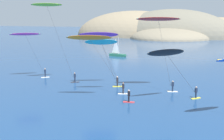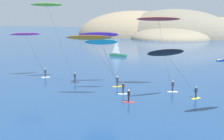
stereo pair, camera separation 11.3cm
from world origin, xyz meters
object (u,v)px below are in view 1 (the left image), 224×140
at_px(kitesurfer_cyan, 103,46).
at_px(kitesurfer_black, 168,56).
at_px(kitesurfer_purple, 100,38).
at_px(kitesurfer_red, 159,23).
at_px(kitesurfer_lime, 49,12).
at_px(sailboat_near, 118,54).
at_px(kitesurfer_magenta, 27,37).
at_px(kitesurfer_orange, 92,43).

relative_size(kitesurfer_cyan, kitesurfer_black, 1.13).
distance_m(kitesurfer_purple, kitesurfer_red, 9.47).
bearing_deg(kitesurfer_black, kitesurfer_cyan, 175.60).
xyz_separation_m(kitesurfer_cyan, kitesurfer_lime, (-10.44, 2.88, 4.88)).
relative_size(kitesurfer_purple, kitesurfer_red, 0.80).
distance_m(sailboat_near, kitesurfer_cyan, 41.18).
bearing_deg(kitesurfer_lime, kitesurfer_black, -10.33).
xyz_separation_m(kitesurfer_lime, kitesurfer_magenta, (-6.42, 2.35, -4.36)).
relative_size(kitesurfer_cyan, kitesurfer_lime, 0.61).
height_order(kitesurfer_purple, kitesurfer_orange, kitesurfer_orange).
relative_size(sailboat_near, kitesurfer_cyan, 0.74).
xyz_separation_m(kitesurfer_orange, kitesurfer_black, (9.06, 3.38, -1.66)).
relative_size(kitesurfer_lime, kitesurfer_red, 1.20).
bearing_deg(kitesurfer_lime, kitesurfer_orange, -33.22).
xyz_separation_m(sailboat_near, kitesurfer_purple, (9.18, -35.25, 7.20)).
height_order(kitesurfer_purple, kitesurfer_lime, kitesurfer_lime).
height_order(kitesurfer_cyan, kitesurfer_black, kitesurfer_cyan).
distance_m(kitesurfer_lime, kitesurfer_magenta, 8.11).
relative_size(sailboat_near, kitesurfer_lime, 0.45).
xyz_separation_m(kitesurfer_cyan, kitesurfer_red, (7.06, 4.01, 3.19)).
distance_m(kitesurfer_purple, kitesurfer_orange, 8.27).
xyz_separation_m(kitesurfer_purple, kitesurfer_red, (9.18, 0.16, 2.31)).
bearing_deg(kitesurfer_black, sailboat_near, 117.32).
bearing_deg(kitesurfer_orange, kitesurfer_magenta, 151.36).
relative_size(kitesurfer_cyan, kitesurfer_red, 0.73).
height_order(kitesurfer_cyan, kitesurfer_red, kitesurfer_red).
xyz_separation_m(kitesurfer_cyan, kitesurfer_magenta, (-16.86, 5.23, 0.52)).
distance_m(kitesurfer_lime, kitesurfer_red, 17.61).
bearing_deg(sailboat_near, kitesurfer_cyan, -73.88).
bearing_deg(kitesurfer_magenta, kitesurfer_orange, -28.64).
bearing_deg(kitesurfer_purple, kitesurfer_magenta, 174.66).
bearing_deg(kitesurfer_magenta, kitesurfer_cyan, -17.22).
height_order(kitesurfer_orange, kitesurfer_black, kitesurfer_orange).
relative_size(kitesurfer_purple, kitesurfer_orange, 1.00).
distance_m(kitesurfer_purple, kitesurfer_lime, 9.28).
bearing_deg(kitesurfer_black, kitesurfer_magenta, 167.19).
height_order(kitesurfer_orange, kitesurfer_lime, kitesurfer_lime).
bearing_deg(sailboat_near, kitesurfer_red, -62.38).
relative_size(kitesurfer_cyan, kitesurfer_magenta, 0.96).
relative_size(kitesurfer_lime, kitesurfer_black, 1.85).
distance_m(kitesurfer_purple, kitesurfer_cyan, 4.48).
bearing_deg(kitesurfer_red, kitesurfer_black, -64.94).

